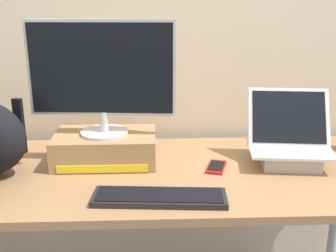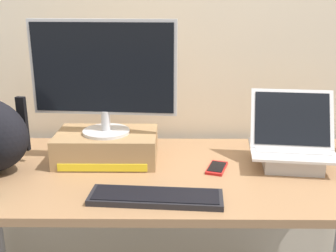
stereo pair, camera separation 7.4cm
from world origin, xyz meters
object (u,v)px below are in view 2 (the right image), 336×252
object	(u,v)px
toner_box_yellow	(107,147)
external_keyboard	(156,197)
cell_phone	(217,168)
desktop_monitor	(103,75)
open_laptop	(291,151)

from	to	relation	value
toner_box_yellow	external_keyboard	size ratio (longest dim) A/B	0.90
external_keyboard	cell_phone	xyz separation A→B (m)	(0.23, 0.26, -0.01)
desktop_monitor	cell_phone	world-z (taller)	desktop_monitor
toner_box_yellow	desktop_monitor	bearing A→B (deg)	-96.02
toner_box_yellow	cell_phone	distance (m)	0.46
open_laptop	external_keyboard	bearing A→B (deg)	-143.62
cell_phone	open_laptop	bearing A→B (deg)	25.81
desktop_monitor	open_laptop	size ratio (longest dim) A/B	1.64
external_keyboard	cell_phone	bearing A→B (deg)	52.81
desktop_monitor	cell_phone	size ratio (longest dim) A/B	3.98
toner_box_yellow	open_laptop	xyz separation A→B (m)	(0.74, -0.05, 0.00)
cell_phone	toner_box_yellow	bearing A→B (deg)	-173.83
toner_box_yellow	open_laptop	size ratio (longest dim) A/B	1.16
toner_box_yellow	open_laptop	bearing A→B (deg)	-3.77
desktop_monitor	toner_box_yellow	bearing A→B (deg)	88.42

